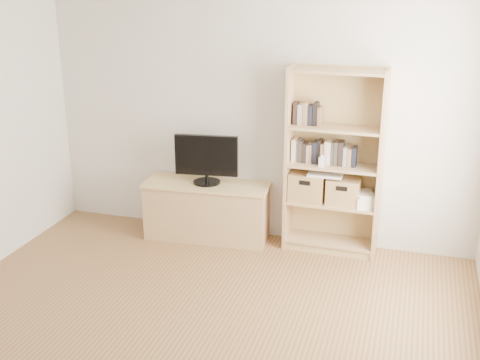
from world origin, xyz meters
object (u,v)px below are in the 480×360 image
at_px(television, 206,159).
at_px(laptop, 326,174).
at_px(basket_left, 308,186).
at_px(basket_right, 344,191).
at_px(tv_stand, 207,211).
at_px(bookshelf, 334,163).
at_px(baby_monitor, 321,162).

distance_m(television, laptop, 1.23).
xyz_separation_m(basket_left, basket_right, (0.36, -0.01, -0.01)).
distance_m(tv_stand, bookshelf, 1.45).
relative_size(tv_stand, basket_right, 4.03).
bearing_deg(laptop, tv_stand, -178.19).
bearing_deg(bookshelf, laptop, -164.14).
bearing_deg(tv_stand, basket_left, -0.16).
bearing_deg(basket_left, bookshelf, 2.71).
distance_m(television, baby_monitor, 1.20).
height_order(tv_stand, laptop, laptop).
bearing_deg(basket_right, baby_monitor, -154.15).
height_order(bookshelf, baby_monitor, bookshelf).
distance_m(tv_stand, basket_right, 1.46).
bearing_deg(laptop, television, -178.19).
height_order(bookshelf, laptop, bookshelf).
bearing_deg(baby_monitor, laptop, 67.64).
xyz_separation_m(baby_monitor, basket_right, (0.22, 0.09, -0.31)).
distance_m(bookshelf, television, 1.30).
distance_m(basket_left, basket_right, 0.36).
relative_size(bookshelf, baby_monitor, 19.22).
xyz_separation_m(television, basket_right, (1.41, 0.07, -0.22)).
relative_size(tv_stand, laptop, 3.78).
bearing_deg(baby_monitor, basket_right, 23.48).
height_order(baby_monitor, laptop, baby_monitor).
xyz_separation_m(tv_stand, baby_monitor, (1.20, -0.03, 0.66)).
bearing_deg(tv_stand, baby_monitor, -5.47).
bearing_deg(basket_left, laptop, -3.27).
relative_size(tv_stand, television, 1.94).
relative_size(baby_monitor, laptop, 0.29).
bearing_deg(bookshelf, tv_stand, -175.67).
relative_size(tv_stand, baby_monitor, 13.20).
relative_size(basket_left, laptop, 1.02).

